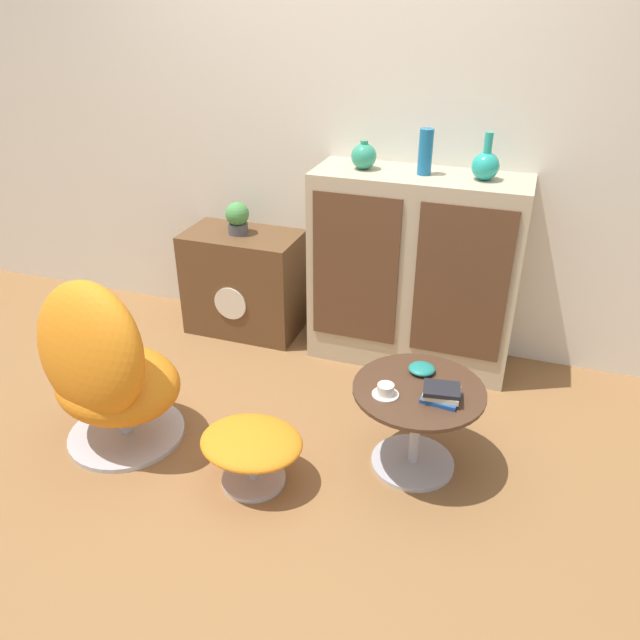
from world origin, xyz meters
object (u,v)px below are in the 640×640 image
object	(u,v)px
sideboard	(414,272)
book_stack	(441,394)
teacup	(386,391)
ottoman	(252,446)
vase_leftmost	(364,156)
vase_inner_right	(486,165)
egg_chair	(105,370)
potted_plant	(237,217)
vase_inner_left	(425,152)
tv_console	(244,282)
coffee_table	(417,416)
bowl	(422,369)

from	to	relation	value
sideboard	book_stack	world-z (taller)	sideboard
sideboard	teacup	size ratio (longest dim) A/B	9.79
ottoman	vase_leftmost	bearing A→B (deg)	84.99
vase_leftmost	book_stack	size ratio (longest dim) A/B	0.89
sideboard	teacup	xyz separation A→B (m)	(0.10, -1.02, -0.11)
vase_inner_right	vase_leftmost	bearing A→B (deg)	180.00
egg_chair	potted_plant	distance (m)	1.29
vase_inner_right	vase_inner_left	bearing A→B (deg)	180.00
vase_leftmost	teacup	bearing A→B (deg)	-68.21
vase_inner_left	potted_plant	world-z (taller)	vase_inner_left
tv_console	coffee_table	size ratio (longest dim) A/B	1.21
egg_chair	coffee_table	world-z (taller)	egg_chair
tv_console	bowl	bearing A→B (deg)	-32.36
vase_inner_right	tv_console	bearing A→B (deg)	179.99
tv_console	vase_inner_left	xyz separation A→B (m)	(1.07, -0.00, 0.89)
tv_console	coffee_table	world-z (taller)	tv_console
coffee_table	sideboard	bearing A→B (deg)	103.71
tv_console	vase_inner_left	size ratio (longest dim) A/B	3.03
vase_inner_left	bowl	size ratio (longest dim) A/B	1.93
vase_inner_left	vase_inner_right	distance (m)	0.31
potted_plant	book_stack	distance (m)	1.74
sideboard	tv_console	size ratio (longest dim) A/B	1.62
ottoman	vase_inner_left	world-z (taller)	vase_inner_left
ottoman	potted_plant	xyz separation A→B (m)	(-0.65, 1.28, 0.55)
ottoman	teacup	size ratio (longest dim) A/B	3.93
vase_inner_left	tv_console	bearing A→B (deg)	179.99
ottoman	coffee_table	distance (m)	0.74
potted_plant	bowl	bearing A→B (deg)	-32.00
ottoman	coffee_table	xyz separation A→B (m)	(0.65, 0.34, 0.08)
sideboard	egg_chair	size ratio (longest dim) A/B	1.28
ottoman	bowl	world-z (taller)	bowl
vase_inner_right	bowl	world-z (taller)	vase_inner_right
tv_console	egg_chair	xyz separation A→B (m)	(-0.10, -1.25, 0.09)
teacup	book_stack	size ratio (longest dim) A/B	0.69
coffee_table	vase_leftmost	size ratio (longest dim) A/B	3.89
vase_leftmost	vase_inner_left	distance (m)	0.33
ottoman	vase_leftmost	distance (m)	1.61
ottoman	vase_inner_right	xyz separation A→B (m)	(0.74, 1.28, 0.98)
tv_console	book_stack	size ratio (longest dim) A/B	4.18
potted_plant	bowl	world-z (taller)	potted_plant
ottoman	vase_inner_left	bearing A→B (deg)	71.22
teacup	potted_plant	bearing A→B (deg)	138.78
egg_chair	coffee_table	xyz separation A→B (m)	(1.39, 0.31, -0.14)
tv_console	potted_plant	world-z (taller)	potted_plant
vase_inner_right	potted_plant	distance (m)	1.45
coffee_table	bowl	distance (m)	0.21
vase_leftmost	potted_plant	distance (m)	0.87
coffee_table	potted_plant	world-z (taller)	potted_plant
coffee_table	book_stack	world-z (taller)	book_stack
tv_console	teacup	distance (m)	1.55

